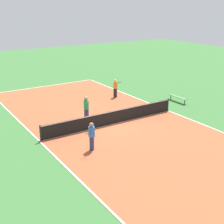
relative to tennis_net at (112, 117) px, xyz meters
The scene contains 10 objects.
ground_plane 0.53m from the tennis_net, ahead, with size 80.00×80.00×0.00m, color #3D7538.
court_surface 0.52m from the tennis_net, ahead, with size 10.51×24.88×0.02m.
tennis_net is the anchor object (origin of this frame).
bench 7.60m from the tennis_net, 169.71° to the right, with size 0.36×1.95×0.45m.
player_near_blue 4.18m from the tennis_net, 41.19° to the left, with size 0.89×0.90×1.65m.
player_center_orange 6.57m from the tennis_net, 125.51° to the right, with size 0.99×0.63×1.61m.
player_far_green 1.94m from the tennis_net, 49.59° to the right, with size 0.50×0.50×1.81m.
tennis_ball_midcourt 4.00m from the tennis_net, 36.24° to the right, with size 0.07×0.07×0.07m, color #CCE033.
tennis_ball_right_alley 3.26m from the tennis_net, 103.80° to the right, with size 0.07×0.07×0.07m, color #CCE033.
tennis_ball_left_sideline 9.35m from the tennis_net, 69.50° to the right, with size 0.07×0.07×0.07m, color #CCE033.
Camera 1 is at (10.85, 16.75, 7.85)m, focal length 50.00 mm.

